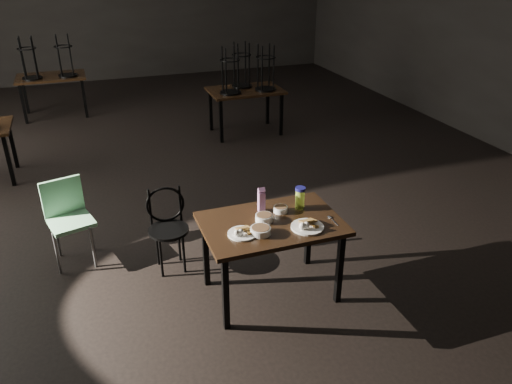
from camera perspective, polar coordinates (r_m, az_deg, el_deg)
name	(u,v)px	position (r m, az deg, el deg)	size (l,w,h in m)	color
main_table	(271,230)	(4.35, 1.78, -4.32)	(1.20, 0.80, 0.75)	black
plate_left	(242,232)	(4.11, -1.59, -4.62)	(0.25, 0.25, 0.08)	white
plate_right	(307,225)	(4.22, 5.89, -3.82)	(0.28, 0.28, 0.09)	white
bowl_near	(264,218)	(4.30, 0.92, -2.96)	(0.15, 0.15, 0.06)	white
bowl_far	(280,209)	(4.45, 2.82, -1.96)	(0.13, 0.13, 0.05)	white
bowl_big	(260,231)	(4.12, 0.52, -4.43)	(0.17, 0.17, 0.06)	white
juice_carton	(261,200)	(4.42, 0.62, -0.95)	(0.06, 0.06, 0.23)	#851878
water_bottle	(300,197)	(4.50, 5.05, -0.63)	(0.11, 0.11, 0.20)	#BAE543
spoon	(330,218)	(4.40, 8.50, -2.94)	(0.04, 0.19, 0.01)	silver
bentwood_chair	(167,222)	(4.90, -10.09, -3.44)	(0.40, 0.39, 0.82)	black
school_chair	(68,214)	(5.25, -20.70, -2.38)	(0.48, 0.48, 0.85)	#7ABF8E
bg_table_right	(246,88)	(8.39, -1.21, 11.81)	(1.20, 0.80, 1.48)	black
bg_table_far	(51,76)	(10.03, -22.43, 12.15)	(1.20, 0.80, 1.48)	black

